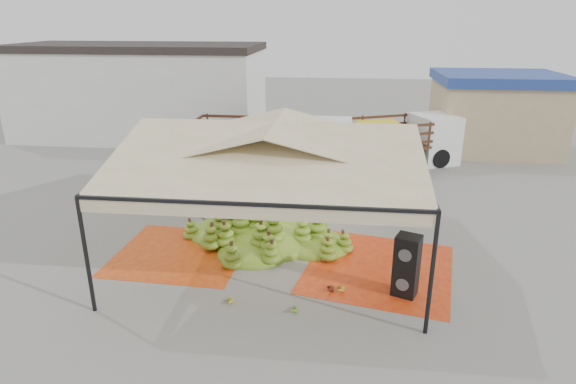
# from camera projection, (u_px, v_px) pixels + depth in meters

# --- Properties ---
(ground) EXTENTS (90.00, 90.00, 0.00)m
(ground) POSITION_uv_depth(u_px,v_px,m) (276.00, 246.00, 15.22)
(ground) COLOR slate
(ground) RESTS_ON ground
(canopy_tent) EXTENTS (8.10, 8.10, 4.00)m
(canopy_tent) POSITION_uv_depth(u_px,v_px,m) (276.00, 145.00, 14.09)
(canopy_tent) COLOR black
(canopy_tent) RESTS_ON ground
(building_white) EXTENTS (14.30, 6.30, 5.40)m
(building_white) POSITION_uv_depth(u_px,v_px,m) (140.00, 91.00, 28.42)
(building_white) COLOR silver
(building_white) RESTS_ON ground
(building_tan) EXTENTS (6.30, 5.30, 4.10)m
(building_tan) POSITION_uv_depth(u_px,v_px,m) (495.00, 112.00, 25.59)
(building_tan) COLOR tan
(building_tan) RESTS_ON ground
(tarp_left) EXTENTS (4.01, 3.83, 0.01)m
(tarp_left) POSITION_uv_depth(u_px,v_px,m) (181.00, 253.00, 14.80)
(tarp_left) COLOR #D55914
(tarp_left) RESTS_ON ground
(tarp_right) EXTENTS (4.80, 4.96, 0.01)m
(tarp_right) POSITION_uv_depth(u_px,v_px,m) (379.00, 268.00, 13.89)
(tarp_right) COLOR #DC5014
(tarp_right) RESTS_ON ground
(banana_heap) EXTENTS (5.97, 5.06, 1.20)m
(banana_heap) POSITION_uv_depth(u_px,v_px,m) (271.00, 224.00, 15.40)
(banana_heap) COLOR #57831B
(banana_heap) RESTS_ON ground
(hand_yellow_a) EXTENTS (0.46, 0.38, 0.20)m
(hand_yellow_a) POSITION_uv_depth(u_px,v_px,m) (338.00, 287.00, 12.72)
(hand_yellow_a) COLOR gold
(hand_yellow_a) RESTS_ON ground
(hand_yellow_b) EXTENTS (0.50, 0.46, 0.19)m
(hand_yellow_b) POSITION_uv_depth(u_px,v_px,m) (227.00, 300.00, 12.17)
(hand_yellow_b) COLOR gold
(hand_yellow_b) RESTS_ON ground
(hand_red_a) EXTENTS (0.47, 0.39, 0.20)m
(hand_red_a) POSITION_uv_depth(u_px,v_px,m) (327.00, 287.00, 12.72)
(hand_red_a) COLOR #582214
(hand_red_a) RESTS_ON ground
(hand_red_b) EXTENTS (0.49, 0.42, 0.20)m
(hand_red_b) POSITION_uv_depth(u_px,v_px,m) (321.00, 258.00, 14.26)
(hand_red_b) COLOR #5B2F14
(hand_red_b) RESTS_ON ground
(hand_green) EXTENTS (0.46, 0.40, 0.19)m
(hand_green) POSITION_uv_depth(u_px,v_px,m) (292.00, 308.00, 11.84)
(hand_green) COLOR #4E811A
(hand_green) RESTS_ON ground
(hanging_bunches) EXTENTS (3.24, 0.24, 0.20)m
(hanging_bunches) POSITION_uv_depth(u_px,v_px,m) (308.00, 174.00, 13.70)
(hanging_bunches) COLOR #367A19
(hanging_bunches) RESTS_ON ground
(speaker_stack) EXTENTS (0.76, 0.72, 1.67)m
(speaker_stack) POSITION_uv_depth(u_px,v_px,m) (406.00, 266.00, 12.32)
(speaker_stack) COLOR black
(speaker_stack) RESTS_ON ground
(banana_leaves) EXTENTS (0.96, 1.36, 3.70)m
(banana_leaves) POSITION_uv_depth(u_px,v_px,m) (201.00, 220.00, 17.24)
(banana_leaves) COLOR #2A761F
(banana_leaves) RESTS_ON ground
(vendor) EXTENTS (0.62, 0.50, 1.49)m
(vendor) POSITION_uv_depth(u_px,v_px,m) (324.00, 188.00, 18.15)
(vendor) COLOR gray
(vendor) RESTS_ON ground
(truck_left) EXTENTS (7.26, 2.66, 2.47)m
(truck_left) POSITION_uv_depth(u_px,v_px,m) (278.00, 140.00, 22.03)
(truck_left) COLOR #482518
(truck_left) RESTS_ON ground
(truck_right) EXTENTS (7.15, 4.78, 2.33)m
(truck_right) POSITION_uv_depth(u_px,v_px,m) (394.00, 136.00, 23.11)
(truck_right) COLOR #4B2A19
(truck_right) RESTS_ON ground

